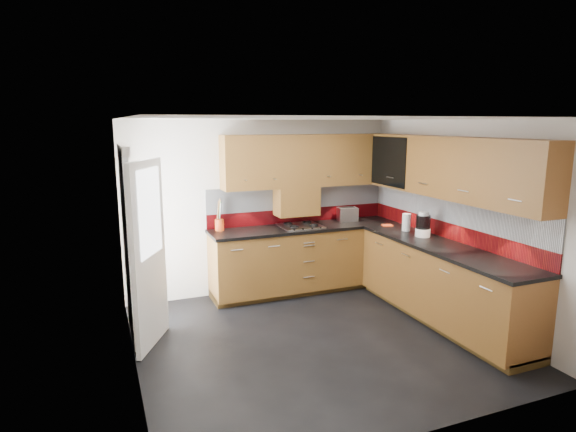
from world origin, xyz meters
name	(u,v)px	position (x,y,z in m)	size (l,w,h in m)	color
room	(317,206)	(0.00, 0.00, 1.50)	(4.00, 3.80, 2.64)	black
base_cabinets	(367,272)	(1.07, 0.72, 0.44)	(2.70, 3.20, 0.95)	#573613
countertop	(368,236)	(1.05, 0.70, 0.92)	(2.72, 3.22, 0.04)	black
backsplash	(374,210)	(1.28, 0.93, 1.21)	(2.70, 3.20, 0.54)	#67090E
upper_cabinets	(379,164)	(1.23, 0.78, 1.84)	(2.50, 3.20, 0.72)	#573613
extractor_hood	(296,201)	(0.45, 1.64, 1.28)	(0.60, 0.33, 0.40)	#573613
glass_cabinet	(398,159)	(1.71, 1.07, 1.87)	(0.32, 0.80, 0.66)	black
back_door	(137,248)	(-1.78, 0.75, 1.03)	(0.42, 1.19, 2.04)	white
gas_hob	(301,226)	(0.45, 1.47, 0.95)	(0.56, 0.49, 0.04)	silver
utensil_pot	(219,223)	(-0.65, 1.67, 1.04)	(0.12, 0.12, 0.43)	#D14513
toaster	(347,214)	(1.25, 1.60, 1.04)	(0.30, 0.21, 0.21)	silver
food_processor	(423,225)	(1.65, 0.37, 1.08)	(0.19, 0.19, 0.32)	white
paper_towel	(406,222)	(1.65, 0.72, 1.06)	(0.11, 0.11, 0.23)	white
orange_cloth	(387,225)	(1.60, 1.08, 0.95)	(0.14, 0.12, 0.02)	#E94619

